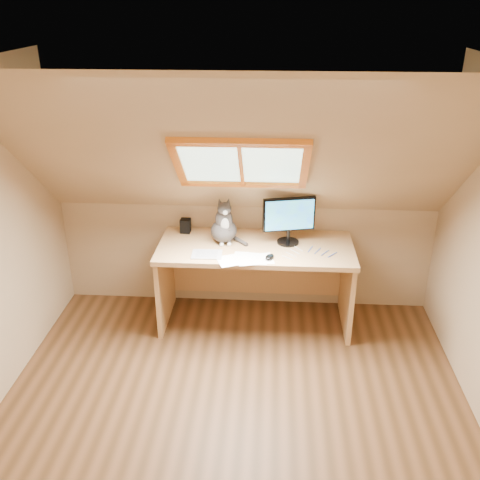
{
  "coord_description": "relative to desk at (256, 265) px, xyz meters",
  "views": [
    {
      "loc": [
        0.24,
        -2.85,
        2.78
      ],
      "look_at": [
        -0.01,
        1.0,
        1.01
      ],
      "focal_mm": 40.0,
      "sensor_mm": 36.0,
      "label": 1
    }
  ],
  "objects": [
    {
      "name": "desk",
      "position": [
        0.0,
        0.0,
        0.0
      ],
      "size": [
        1.71,
        0.75,
        0.78
      ],
      "color": "tan",
      "rests_on": "ground"
    },
    {
      "name": "graphics_tablet",
      "position": [
        -0.41,
        -0.29,
        0.24
      ],
      "size": [
        0.26,
        0.19,
        0.01
      ],
      "primitive_type": "cube",
      "rotation": [
        0.0,
        0.0,
        0.03
      ],
      "color": "#B2B2B7",
      "rests_on": "desk"
    },
    {
      "name": "ground",
      "position": [
        -0.11,
        -1.45,
        -0.55
      ],
      "size": [
        3.5,
        3.5,
        0.0
      ],
      "primitive_type": "plane",
      "color": "brown",
      "rests_on": "ground"
    },
    {
      "name": "monitor",
      "position": [
        0.28,
        -0.0,
        0.48
      ],
      "size": [
        0.46,
        0.19,
        0.42
      ],
      "color": "black",
      "rests_on": "desk"
    },
    {
      "name": "papers",
      "position": [
        -0.08,
        -0.33,
        0.24
      ],
      "size": [
        0.35,
        0.3,
        0.01
      ],
      "color": "white",
      "rests_on": "desk"
    },
    {
      "name": "cables",
      "position": [
        0.47,
        -0.19,
        0.24
      ],
      "size": [
        0.51,
        0.26,
        0.01
      ],
      "color": "silver",
      "rests_on": "desk"
    },
    {
      "name": "mouse",
      "position": [
        0.12,
        -0.32,
        0.25
      ],
      "size": [
        0.1,
        0.13,
        0.03
      ],
      "primitive_type": "ellipsoid",
      "rotation": [
        0.0,
        0.0,
        -0.4
      ],
      "color": "black",
      "rests_on": "desk"
    },
    {
      "name": "desk_speaker",
      "position": [
        -0.66,
        0.18,
        0.3
      ],
      "size": [
        0.09,
        0.09,
        0.13
      ],
      "primitive_type": "cube",
      "rotation": [
        0.0,
        0.0,
        -0.05
      ],
      "color": "black",
      "rests_on": "desk"
    },
    {
      "name": "cat",
      "position": [
        -0.29,
        -0.0,
        0.38
      ],
      "size": [
        0.28,
        0.32,
        0.42
      ],
      "color": "#433D3B",
      "rests_on": "desk"
    },
    {
      "name": "room_shell",
      "position": [
        -0.11,
        -1.54,
        0.88
      ],
      "size": [
        3.52,
        3.52,
        2.41
      ],
      "color": "tan",
      "rests_on": "ground"
    }
  ]
}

